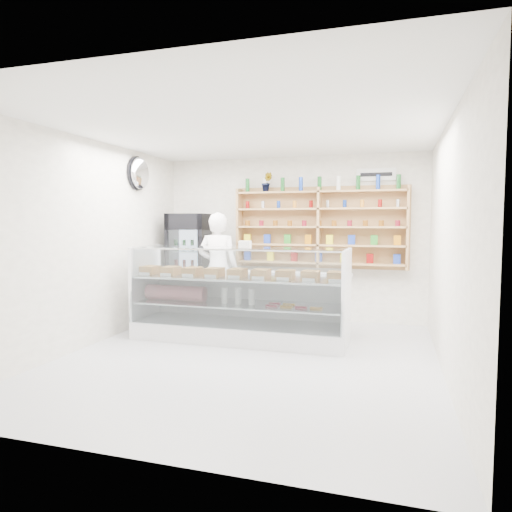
% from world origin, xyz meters
% --- Properties ---
extents(room, '(5.00, 5.00, 5.00)m').
position_xyz_m(room, '(0.00, 0.00, 1.40)').
color(room, '#ADADB2').
rests_on(room, ground).
extents(display_counter, '(3.05, 0.91, 1.33)m').
position_xyz_m(display_counter, '(-0.39, 0.85, 0.36)').
color(display_counter, white).
rests_on(display_counter, floor).
extents(shop_worker, '(0.71, 0.50, 1.84)m').
position_xyz_m(shop_worker, '(-1.05, 1.70, 0.92)').
color(shop_worker, white).
rests_on(shop_worker, floor).
extents(drinks_cooler, '(0.73, 0.72, 1.83)m').
position_xyz_m(drinks_cooler, '(-1.72, 2.01, 0.92)').
color(drinks_cooler, black).
rests_on(drinks_cooler, floor).
extents(wall_shelving, '(2.84, 0.28, 1.33)m').
position_xyz_m(wall_shelving, '(0.50, 2.34, 1.59)').
color(wall_shelving, '#AD8551').
rests_on(wall_shelving, back_wall).
extents(potted_plant, '(0.21, 0.19, 0.33)m').
position_xyz_m(potted_plant, '(-0.40, 2.34, 2.36)').
color(potted_plant, '#1E6626').
rests_on(potted_plant, wall_shelving).
extents(security_mirror, '(0.15, 0.50, 0.50)m').
position_xyz_m(security_mirror, '(-2.17, 1.20, 2.45)').
color(security_mirror, silver).
rests_on(security_mirror, left_wall).
extents(wall_sign, '(0.62, 0.03, 0.20)m').
position_xyz_m(wall_sign, '(1.40, 2.47, 2.45)').
color(wall_sign, white).
rests_on(wall_sign, back_wall).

